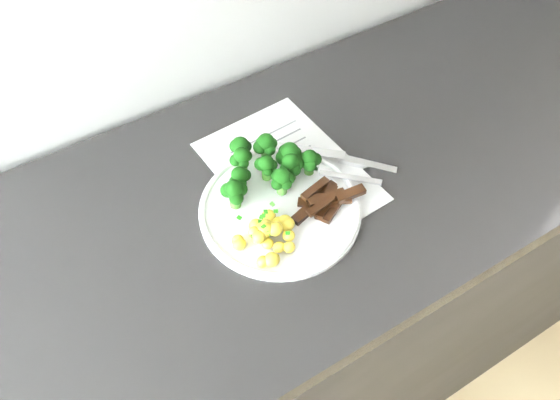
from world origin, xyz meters
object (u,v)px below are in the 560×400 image
beef_strips (325,200)px  knife (352,161)px  fork (337,174)px  recipe_paper (288,171)px  potatoes (268,234)px  plate (280,209)px  counter (306,302)px  broccoli (267,164)px

beef_strips → knife: bearing=30.1°
fork → beef_strips: bearing=-143.6°
beef_strips → fork: (0.05, 0.04, -0.00)m
recipe_paper → potatoes: size_ratio=3.02×
beef_strips → potatoes: bearing=-174.5°
knife → plate: bearing=-171.9°
knife → counter: bearing=179.7°
recipe_paper → fork: 0.09m
knife → fork: bearing=-158.3°
broccoli → potatoes: 0.12m
recipe_paper → counter: bearing=-58.0°
counter → potatoes: 0.48m
counter → recipe_paper: size_ratio=7.34×
plate → counter: bearing=15.3°
potatoes → beef_strips: potatoes is taller
broccoli → knife: (0.14, -0.04, -0.04)m
counter → beef_strips: size_ratio=17.75×
plate → potatoes: size_ratio=2.52×
counter → fork: bearing=-29.0°
recipe_paper → knife: 0.11m
broccoli → beef_strips: 0.11m
broccoli → potatoes: bearing=-120.1°
beef_strips → fork: bearing=36.4°
potatoes → knife: 0.21m
plate → broccoli: 0.08m
recipe_paper → knife: size_ratio=1.93×
counter → knife: 0.44m
counter → fork: fork is taller
recipe_paper → plate: plate is taller
counter → plate: 0.45m
broccoli → knife: broccoli is taller
broccoli → plate: bearing=-103.1°
plate → potatoes: (-0.05, -0.04, 0.02)m
plate → recipe_paper: bearing=49.5°
broccoli → knife: size_ratio=1.09×
plate → knife: knife is taller
broccoli → potatoes: size_ratio=1.72×
broccoli → fork: 0.12m
recipe_paper → plate: bearing=-130.5°
counter → plate: (-0.08, -0.02, 0.44)m
potatoes → recipe_paper: bearing=46.3°
recipe_paper → knife: knife is taller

